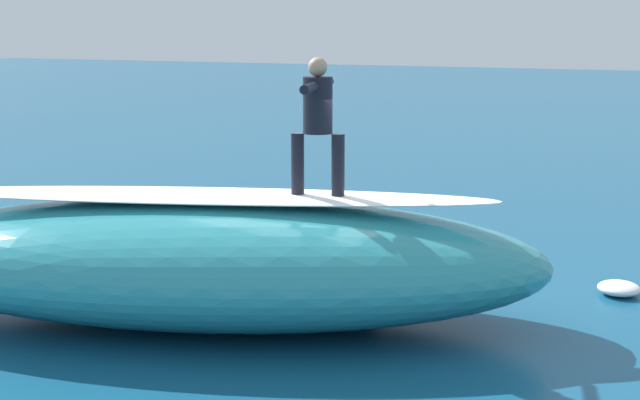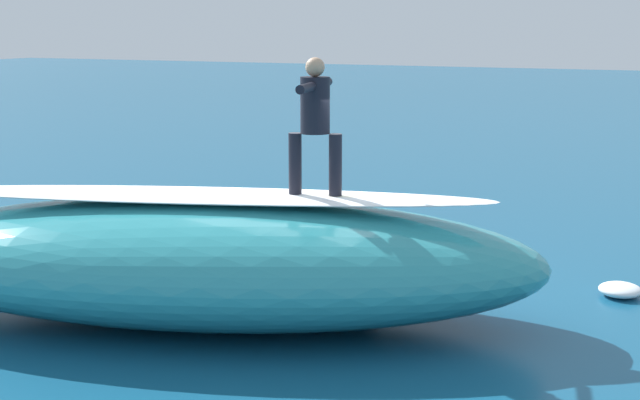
{
  "view_description": "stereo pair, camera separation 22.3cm",
  "coord_description": "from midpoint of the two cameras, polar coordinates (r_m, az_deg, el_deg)",
  "views": [
    {
      "loc": [
        -5.12,
        10.48,
        3.3
      ],
      "look_at": [
        -0.07,
        -0.2,
        1.13
      ],
      "focal_mm": 54.46,
      "sensor_mm": 36.0,
      "label": 1
    },
    {
      "loc": [
        -5.32,
        10.38,
        3.3
      ],
      "look_at": [
        -0.07,
        -0.2,
        1.13
      ],
      "focal_mm": 54.46,
      "sensor_mm": 36.0,
      "label": 2
    }
  ],
  "objects": [
    {
      "name": "foam_patch_mid",
      "position": [
        12.49,
        16.67,
        -4.99
      ],
      "size": [
        0.7,
        0.73,
        0.16
      ],
      "primitive_type": "ellipsoid",
      "rotation": [
        0.0,
        0.0,
        1.94
      ],
      "color": "white",
      "rests_on": "ground_plane"
    },
    {
      "name": "wave_foam_lip",
      "position": [
        10.73,
        -7.26,
        0.24
      ],
      "size": [
        6.4,
        3.08,
        0.08
      ],
      "primitive_type": "ellipsoid",
      "rotation": [
        0.0,
        0.0,
        0.33
      ],
      "color": "white",
      "rests_on": "wave_crest"
    },
    {
      "name": "surfboard_riding",
      "position": [
        10.51,
        -0.74,
        0.11
      ],
      "size": [
        2.27,
        1.07,
        0.08
      ],
      "primitive_type": "ellipsoid",
      "rotation": [
        0.0,
        0.0,
        0.25
      ],
      "color": "#EAE5C6",
      "rests_on": "wave_crest"
    },
    {
      "name": "wave_crest",
      "position": [
        10.88,
        -7.17,
        -3.56
      ],
      "size": [
        8.1,
        5.27,
        1.39
      ],
      "primitive_type": "ellipsoid",
      "rotation": [
        0.0,
        0.0,
        0.33
      ],
      "color": "teal",
      "rests_on": "ground_plane"
    },
    {
      "name": "ground_plane",
      "position": [
        12.12,
        -1.21,
        -5.41
      ],
      "size": [
        120.0,
        120.0,
        0.0
      ],
      "primitive_type": "plane",
      "color": "#145175"
    },
    {
      "name": "surfer_paddling",
      "position": [
        13.5,
        -0.44,
        -2.77
      ],
      "size": [
        0.76,
        1.7,
        0.31
      ],
      "rotation": [
        0.0,
        0.0,
        -1.26
      ],
      "color": "black",
      "rests_on": "surfboard_paddling"
    },
    {
      "name": "surfer_riding",
      "position": [
        10.39,
        -0.75,
        4.98
      ],
      "size": [
        0.57,
        1.38,
        1.48
      ],
      "rotation": [
        0.0,
        0.0,
        0.25
      ],
      "color": "black",
      "rests_on": "surfboard_riding"
    },
    {
      "name": "surfboard_paddling",
      "position": [
        13.67,
        -0.36,
        -3.38
      ],
      "size": [
        1.28,
        2.49,
        0.09
      ],
      "primitive_type": "ellipsoid",
      "rotation": [
        0.0,
        0.0,
        -1.26
      ],
      "color": "silver",
      "rests_on": "ground_plane"
    },
    {
      "name": "foam_patch_near",
      "position": [
        11.17,
        1.31,
        -6.5
      ],
      "size": [
        0.84,
        0.83,
        0.11
      ],
      "primitive_type": "ellipsoid",
      "rotation": [
        0.0,
        0.0,
        0.75
      ],
      "color": "white",
      "rests_on": "ground_plane"
    }
  ]
}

